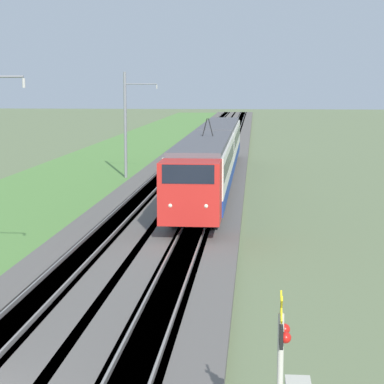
% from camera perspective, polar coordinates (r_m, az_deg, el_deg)
% --- Properties ---
extents(ballast_main, '(240.00, 4.40, 0.30)m').
position_cam_1_polar(ballast_main, '(65.30, -1.28, 2.08)').
color(ballast_main, '#605B56').
rests_on(ballast_main, ground).
extents(ballast_adjacent, '(240.00, 4.40, 0.30)m').
position_cam_1_polar(ballast_adjacent, '(64.99, 2.28, 2.05)').
color(ballast_adjacent, '#605B56').
rests_on(ballast_adjacent, ground).
extents(track_main, '(240.00, 1.57, 0.45)m').
position_cam_1_polar(track_main, '(65.30, -1.28, 2.09)').
color(track_main, '#4C4238').
rests_on(track_main, ground).
extents(track_adjacent, '(240.00, 1.57, 0.45)m').
position_cam_1_polar(track_adjacent, '(64.99, 2.28, 2.06)').
color(track_adjacent, '#4C4238').
rests_on(track_adjacent, ground).
extents(grass_verge, '(240.00, 9.93, 0.12)m').
position_cam_1_polar(grass_verge, '(66.41, -7.29, 2.04)').
color(grass_verge, '#5B8E42').
rests_on(grass_verge, ground).
extents(passenger_train, '(39.24, 2.86, 5.10)m').
position_cam_1_polar(passenger_train, '(51.99, 1.66, 2.98)').
color(passenger_train, red).
rests_on(passenger_train, ground).
extents(crossing_signal_far, '(0.70, 0.23, 3.59)m').
position_cam_1_polar(crossing_signal_far, '(13.52, 6.80, -13.37)').
color(crossing_signal_far, beige).
rests_on(crossing_signal_far, ground).
extents(catenary_mast_mid, '(0.22, 2.56, 8.04)m').
position_cam_1_polar(catenary_mast_mid, '(56.47, -5.04, 5.17)').
color(catenary_mast_mid, slate).
rests_on(catenary_mast_mid, ground).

